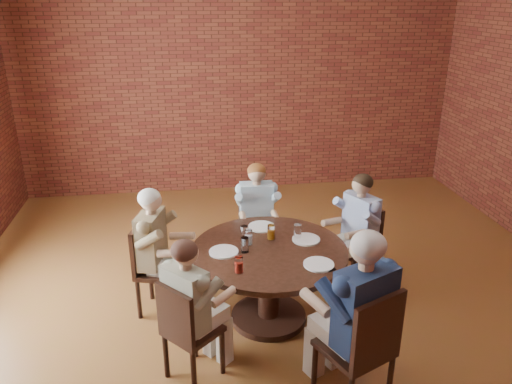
{
  "coord_description": "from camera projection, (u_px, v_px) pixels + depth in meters",
  "views": [
    {
      "loc": [
        -0.86,
        -3.9,
        2.88
      ],
      "look_at": [
        -0.14,
        1.0,
        0.9
      ],
      "focal_mm": 35.0,
      "sensor_mm": 36.0,
      "label": 1
    }
  ],
  "objects": [
    {
      "name": "floor",
      "position": [
        285.0,
        317.0,
        4.76
      ],
      "size": [
        7.0,
        7.0,
        0.0
      ],
      "primitive_type": "plane",
      "color": "brown",
      "rests_on": "ground"
    },
    {
      "name": "wall_back",
      "position": [
        240.0,
        79.0,
        7.35
      ],
      "size": [
        7.0,
        0.0,
        7.0
      ],
      "primitive_type": "plane",
      "rotation": [
        1.57,
        0.0,
        0.0
      ],
      "color": "brown",
      "rests_on": "ground"
    },
    {
      "name": "dining_table",
      "position": [
        269.0,
        270.0,
        4.54
      ],
      "size": [
        1.41,
        1.41,
        0.75
      ],
      "color": "black",
      "rests_on": "floor"
    },
    {
      "name": "chair_a",
      "position": [
        360.0,
        242.0,
        5.15
      ],
      "size": [
        0.5,
        0.5,
        0.88
      ],
      "rotation": [
        0.0,
        0.0,
        -1.13
      ],
      "color": "black",
      "rests_on": "floor"
    },
    {
      "name": "diner_a",
      "position": [
        356.0,
        233.0,
        5.06
      ],
      "size": [
        0.72,
        0.67,
        1.24
      ],
      "primitive_type": null,
      "rotation": [
        0.0,
        0.0,
        -1.13
      ],
      "color": "#405DA8",
      "rests_on": "floor"
    },
    {
      "name": "chair_b",
      "position": [
        256.0,
        227.0,
        5.51
      ],
      "size": [
        0.38,
        0.38,
        0.88
      ],
      "rotation": [
        0.0,
        0.0,
        -0.03
      ],
      "color": "black",
      "rests_on": "floor"
    },
    {
      "name": "diner_b",
      "position": [
        257.0,
        219.0,
        5.39
      ],
      "size": [
        0.48,
        0.58,
        1.22
      ],
      "primitive_type": null,
      "rotation": [
        0.0,
        0.0,
        -0.03
      ],
      "color": "#9CB8C7",
      "rests_on": "floor"
    },
    {
      "name": "chair_c",
      "position": [
        152.0,
        265.0,
        4.71
      ],
      "size": [
        0.49,
        0.49,
        0.9
      ],
      "rotation": [
        0.0,
        0.0,
        1.27
      ],
      "color": "black",
      "rests_on": "floor"
    },
    {
      "name": "diner_c",
      "position": [
        158.0,
        252.0,
        4.65
      ],
      "size": [
        0.71,
        0.64,
        1.26
      ],
      "primitive_type": null,
      "rotation": [
        0.0,
        0.0,
        1.27
      ],
      "color": "brown",
      "rests_on": "floor"
    },
    {
      "name": "chair_d",
      "position": [
        186.0,
        329.0,
        3.82
      ],
      "size": [
        0.53,
        0.53,
        0.88
      ],
      "rotation": [
        0.0,
        0.0,
        2.31
      ],
      "color": "black",
      "rests_on": "floor"
    },
    {
      "name": "diner_d",
      "position": [
        192.0,
        311.0,
        3.82
      ],
      "size": [
        0.74,
        0.73,
        1.23
      ],
      "primitive_type": null,
      "rotation": [
        0.0,
        0.0,
        2.31
      ],
      "color": "tan",
      "rests_on": "floor"
    },
    {
      "name": "chair_e",
      "position": [
        364.0,
        345.0,
        3.59
      ],
      "size": [
        0.61,
        0.61,
        0.98
      ],
      "rotation": [
        0.0,
        0.0,
        3.57
      ],
      "color": "black",
      "rests_on": "floor"
    },
    {
      "name": "diner_e",
      "position": [
        357.0,
        317.0,
        3.6
      ],
      "size": [
        0.81,
        0.87,
        1.4
      ],
      "primitive_type": null,
      "rotation": [
        0.0,
        0.0,
        3.57
      ],
      "color": "#192848",
      "rests_on": "floor"
    },
    {
      "name": "plate_a",
      "position": [
        306.0,
        239.0,
        4.62
      ],
      "size": [
        0.26,
        0.26,
        0.01
      ],
      "primitive_type": "cylinder",
      "color": "white",
      "rests_on": "dining_table"
    },
    {
      "name": "plate_b",
      "position": [
        261.0,
        227.0,
        4.87
      ],
      "size": [
        0.26,
        0.26,
        0.01
      ],
      "primitive_type": "cylinder",
      "color": "white",
      "rests_on": "dining_table"
    },
    {
      "name": "plate_c",
      "position": [
        224.0,
        252.0,
        4.4
      ],
      "size": [
        0.26,
        0.26,
        0.01
      ],
      "primitive_type": "cylinder",
      "color": "white",
      "rests_on": "dining_table"
    },
    {
      "name": "plate_d",
      "position": [
        319.0,
        264.0,
        4.19
      ],
      "size": [
        0.26,
        0.26,
        0.01
      ],
      "primitive_type": "cylinder",
      "color": "white",
      "rests_on": "dining_table"
    },
    {
      "name": "glass_a",
      "position": [
        298.0,
        231.0,
        4.63
      ],
      "size": [
        0.07,
        0.07,
        0.14
      ],
      "primitive_type": "cylinder",
      "color": "white",
      "rests_on": "dining_table"
    },
    {
      "name": "glass_b",
      "position": [
        271.0,
        232.0,
        4.62
      ],
      "size": [
        0.07,
        0.07,
        0.14
      ],
      "primitive_type": "cylinder",
      "color": "white",
      "rests_on": "dining_table"
    },
    {
      "name": "glass_c",
      "position": [
        244.0,
        233.0,
        4.6
      ],
      "size": [
        0.07,
        0.07,
        0.14
      ],
      "primitive_type": "cylinder",
      "color": "white",
      "rests_on": "dining_table"
    },
    {
      "name": "glass_d",
      "position": [
        249.0,
        237.0,
        4.53
      ],
      "size": [
        0.07,
        0.07,
        0.14
      ],
      "primitive_type": "cylinder",
      "color": "white",
      "rests_on": "dining_table"
    },
    {
      "name": "glass_e",
      "position": [
        245.0,
        245.0,
        4.39
      ],
      "size": [
        0.07,
        0.07,
        0.14
      ],
      "primitive_type": "cylinder",
      "color": "white",
      "rests_on": "dining_table"
    },
    {
      "name": "glass_f",
      "position": [
        239.0,
        265.0,
        4.07
      ],
      "size": [
        0.07,
        0.07,
        0.14
      ],
      "primitive_type": "cylinder",
      "color": "white",
      "rests_on": "dining_table"
    },
    {
      "name": "smartphone",
      "position": [
        327.0,
        267.0,
        4.16
      ],
      "size": [
        0.13,
        0.17,
        0.01
      ],
      "primitive_type": "cube",
      "rotation": [
        0.0,
        0.0,
        0.41
      ],
      "color": "black",
      "rests_on": "dining_table"
    }
  ]
}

